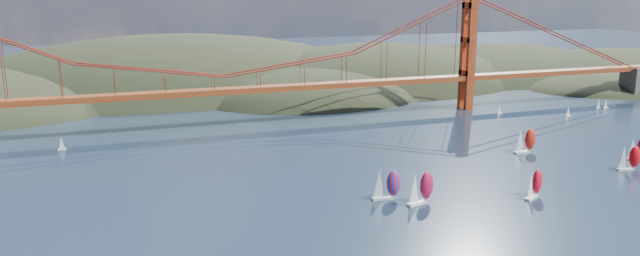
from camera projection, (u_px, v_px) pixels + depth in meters
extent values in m
ellipsoid|color=black|center=(174.00, 113.00, 383.19)|extent=(300.00, 180.00, 96.00)
ellipsoid|color=black|center=(373.00, 104.00, 393.26)|extent=(220.00, 140.00, 76.00)
ellipsoid|color=black|center=(313.00, 110.00, 348.54)|extent=(140.00, 110.00, 48.00)
ellipsoid|color=black|center=(478.00, 87.00, 439.86)|extent=(260.00, 160.00, 60.00)
ellipsoid|color=black|center=(617.00, 87.00, 429.99)|extent=(220.00, 150.00, 52.00)
ellipsoid|color=black|center=(609.00, 94.00, 377.83)|extent=(120.00, 90.00, 28.00)
cube|color=brown|center=(225.00, 90.00, 268.59)|extent=(440.00, 7.00, 1.60)
cube|color=maroon|center=(225.00, 93.00, 268.86)|extent=(440.00, 7.00, 0.80)
cube|color=maroon|center=(468.00, 53.00, 304.43)|extent=(4.00, 8.50, 55.00)
cube|color=white|center=(417.00, 203.00, 175.84)|extent=(6.62, 3.41, 0.77)
cylinder|color=#99999E|center=(418.00, 186.00, 174.85)|extent=(0.10, 0.10, 9.57)
cone|color=white|center=(415.00, 188.00, 174.15)|extent=(4.39, 4.39, 8.42)
ellipsoid|color=#B2133A|center=(427.00, 185.00, 176.72)|extent=(5.05, 3.89, 8.04)
cube|color=white|center=(531.00, 198.00, 180.69)|extent=(5.81, 4.03, 0.69)
cylinder|color=#99999E|center=(533.00, 182.00, 179.84)|extent=(0.09, 0.09, 8.57)
cone|color=white|center=(531.00, 185.00, 179.01)|extent=(4.31, 4.31, 7.54)
ellipsoid|color=red|center=(537.00, 181.00, 181.95)|extent=(4.71, 4.06, 7.20)
cube|color=white|center=(625.00, 169.00, 208.00)|extent=(5.94, 2.37, 0.69)
cylinder|color=#99999E|center=(627.00, 156.00, 206.99)|extent=(0.09, 0.09, 8.67)
cone|color=white|center=(624.00, 157.00, 206.83)|extent=(3.64, 3.64, 7.63)
ellipsoid|color=red|center=(635.00, 157.00, 207.65)|extent=(4.35, 3.06, 7.28)
cube|color=white|center=(522.00, 152.00, 229.14)|extent=(6.31, 2.02, 0.75)
cylinder|color=#99999E|center=(523.00, 139.00, 228.11)|extent=(0.09, 0.09, 9.36)
cone|color=white|center=(520.00, 140.00, 227.69)|extent=(3.65, 3.65, 8.24)
ellipsoid|color=red|center=(530.00, 139.00, 229.34)|extent=(4.49, 2.94, 7.86)
cube|color=white|center=(634.00, 158.00, 220.93)|extent=(5.58, 2.00, 0.66)
cylinder|color=#99999E|center=(636.00, 146.00, 219.99)|extent=(0.08, 0.08, 8.20)
cone|color=white|center=(633.00, 148.00, 219.78)|extent=(3.31, 3.31, 7.21)
cube|color=silver|center=(382.00, 199.00, 179.83)|extent=(6.16, 2.41, 0.72)
cylinder|color=#99999E|center=(384.00, 182.00, 178.78)|extent=(0.09, 0.09, 9.00)
cone|color=white|center=(379.00, 184.00, 178.61)|extent=(3.75, 3.75, 7.92)
ellipsoid|color=red|center=(394.00, 183.00, 179.50)|extent=(4.50, 3.14, 7.56)
cube|color=silver|center=(62.00, 149.00, 233.56)|extent=(3.00, 1.00, 0.50)
cone|color=white|center=(61.00, 143.00, 233.03)|extent=(2.00, 2.00, 4.20)
cube|color=silver|center=(499.00, 113.00, 297.73)|extent=(3.00, 1.00, 0.50)
cone|color=white|center=(500.00, 109.00, 297.20)|extent=(2.00, 2.00, 4.20)
cube|color=silver|center=(568.00, 116.00, 292.22)|extent=(3.00, 1.00, 0.50)
cone|color=white|center=(568.00, 111.00, 291.69)|extent=(2.00, 2.00, 4.20)
cube|color=silver|center=(598.00, 108.00, 311.43)|extent=(3.00, 1.00, 0.50)
cone|color=white|center=(599.00, 103.00, 310.89)|extent=(2.00, 2.00, 4.20)
cube|color=silver|center=(605.00, 108.00, 310.98)|extent=(3.00, 1.00, 0.50)
cone|color=white|center=(606.00, 103.00, 310.45)|extent=(2.00, 2.00, 4.20)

